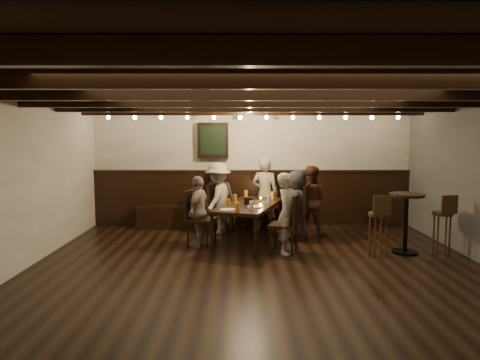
{
  "coord_description": "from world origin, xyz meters",
  "views": [
    {
      "loc": [
        -0.27,
        -5.3,
        1.86
      ],
      "look_at": [
        -0.26,
        1.3,
        1.16
      ],
      "focal_mm": 32.0,
      "sensor_mm": 36.0,
      "label": 1
    }
  ],
  "objects_px": {
    "high_top_table": "(406,214)",
    "chair_right_far": "(285,235)",
    "chair_left_near": "(220,219)",
    "chair_left_far": "(201,229)",
    "person_bench_centre": "(265,194)",
    "person_right_far": "(287,213)",
    "person_left_far": "(199,211)",
    "bar_stool_left": "(378,234)",
    "person_bench_left": "(219,196)",
    "person_left_near": "(218,199)",
    "chair_right_near": "(295,223)",
    "person_bench_right": "(310,201)",
    "dining_table": "(249,207)",
    "bar_stool_right": "(442,233)",
    "person_right_near": "(297,205)"
  },
  "relations": [
    {
      "from": "high_top_table",
      "to": "chair_right_far",
      "type": "bearing_deg",
      "value": 179.61
    },
    {
      "from": "chair_right_far",
      "to": "high_top_table",
      "type": "distance_m",
      "value": 1.93
    },
    {
      "from": "chair_left_near",
      "to": "chair_left_far",
      "type": "height_order",
      "value": "chair_left_far"
    },
    {
      "from": "person_bench_centre",
      "to": "person_right_far",
      "type": "relative_size",
      "value": 1.12
    },
    {
      "from": "person_left_far",
      "to": "bar_stool_left",
      "type": "height_order",
      "value": "person_left_far"
    },
    {
      "from": "person_left_far",
      "to": "person_right_far",
      "type": "xyz_separation_m",
      "value": [
        1.42,
        -0.47,
        0.04
      ]
    },
    {
      "from": "person_bench_centre",
      "to": "bar_stool_left",
      "type": "distance_m",
      "value": 2.5
    },
    {
      "from": "person_bench_left",
      "to": "person_bench_centre",
      "type": "distance_m",
      "value": 0.91
    },
    {
      "from": "person_left_far",
      "to": "bar_stool_left",
      "type": "relative_size",
      "value": 1.23
    },
    {
      "from": "bar_stool_left",
      "to": "person_right_far",
      "type": "bearing_deg",
      "value": 170.45
    },
    {
      "from": "person_left_near",
      "to": "person_right_far",
      "type": "bearing_deg",
      "value": 59.04
    },
    {
      "from": "chair_left_near",
      "to": "chair_left_far",
      "type": "distance_m",
      "value": 0.9
    },
    {
      "from": "chair_right_far",
      "to": "person_right_far",
      "type": "xyz_separation_m",
      "value": [
        0.03,
        -0.01,
        0.35
      ]
    },
    {
      "from": "person_left_far",
      "to": "chair_left_far",
      "type": "bearing_deg",
      "value": 90.0
    },
    {
      "from": "chair_left_far",
      "to": "high_top_table",
      "type": "height_order",
      "value": "high_top_table"
    },
    {
      "from": "chair_left_near",
      "to": "chair_right_near",
      "type": "height_order",
      "value": "chair_right_near"
    },
    {
      "from": "person_bench_left",
      "to": "high_top_table",
      "type": "height_order",
      "value": "person_bench_left"
    },
    {
      "from": "person_bench_right",
      "to": "person_right_far",
      "type": "height_order",
      "value": "person_bench_right"
    },
    {
      "from": "high_top_table",
      "to": "bar_stool_left",
      "type": "bearing_deg",
      "value": -157.66
    },
    {
      "from": "dining_table",
      "to": "chair_left_far",
      "type": "xyz_separation_m",
      "value": [
        -0.82,
        -0.2,
        -0.34
      ]
    },
    {
      "from": "bar_stool_right",
      "to": "person_right_far",
      "type": "bearing_deg",
      "value": 164.45
    },
    {
      "from": "dining_table",
      "to": "chair_right_far",
      "type": "distance_m",
      "value": 0.91
    },
    {
      "from": "chair_left_far",
      "to": "chair_right_far",
      "type": "distance_m",
      "value": 1.44
    },
    {
      "from": "person_bench_centre",
      "to": "person_left_far",
      "type": "distance_m",
      "value": 1.68
    },
    {
      "from": "chair_right_near",
      "to": "person_right_near",
      "type": "height_order",
      "value": "person_right_near"
    },
    {
      "from": "dining_table",
      "to": "person_bench_left",
      "type": "relative_size",
      "value": 1.53
    },
    {
      "from": "chair_left_far",
      "to": "bar_stool_left",
      "type": "xyz_separation_m",
      "value": [
        2.77,
        -0.67,
        0.07
      ]
    },
    {
      "from": "bar_stool_right",
      "to": "chair_left_near",
      "type": "bearing_deg",
      "value": 145.38
    },
    {
      "from": "chair_left_far",
      "to": "chair_right_far",
      "type": "height_order",
      "value": "chair_left_far"
    },
    {
      "from": "person_bench_right",
      "to": "person_left_near",
      "type": "xyz_separation_m",
      "value": [
        -1.71,
        0.09,
        0.03
      ]
    },
    {
      "from": "person_left_near",
      "to": "person_right_far",
      "type": "distance_m",
      "value": 1.75
    },
    {
      "from": "chair_left_far",
      "to": "person_bench_left",
      "type": "distance_m",
      "value": 1.41
    },
    {
      "from": "chair_left_near",
      "to": "person_right_far",
      "type": "xyz_separation_m",
      "value": [
        1.11,
        -1.31,
        0.35
      ]
    },
    {
      "from": "chair_right_far",
      "to": "person_bench_centre",
      "type": "relative_size",
      "value": 0.65
    },
    {
      "from": "chair_right_far",
      "to": "person_right_far",
      "type": "relative_size",
      "value": 0.73
    },
    {
      "from": "person_right_far",
      "to": "bar_stool_left",
      "type": "xyz_separation_m",
      "value": [
        1.37,
        -0.21,
        -0.28
      ]
    },
    {
      "from": "high_top_table",
      "to": "person_bench_centre",
      "type": "bearing_deg",
      "value": 141.85
    },
    {
      "from": "dining_table",
      "to": "chair_right_near",
      "type": "xyz_separation_m",
      "value": [
        0.83,
        0.2,
        -0.32
      ]
    },
    {
      "from": "person_right_near",
      "to": "dining_table",
      "type": "bearing_deg",
      "value": 120.96
    },
    {
      "from": "chair_right_far",
      "to": "person_left_far",
      "type": "xyz_separation_m",
      "value": [
        -1.4,
        0.46,
        0.31
      ]
    },
    {
      "from": "high_top_table",
      "to": "bar_stool_left",
      "type": "xyz_separation_m",
      "value": [
        -0.5,
        -0.21,
        -0.27
      ]
    },
    {
      "from": "dining_table",
      "to": "bar_stool_left",
      "type": "relative_size",
      "value": 2.06
    },
    {
      "from": "person_bench_left",
      "to": "person_right_near",
      "type": "relative_size",
      "value": 1.03
    },
    {
      "from": "dining_table",
      "to": "person_left_near",
      "type": "xyz_separation_m",
      "value": [
        -0.57,
        0.66,
        0.05
      ]
    },
    {
      "from": "person_right_near",
      "to": "person_bench_right",
      "type": "bearing_deg",
      "value": -18.43
    },
    {
      "from": "chair_right_near",
      "to": "bar_stool_right",
      "type": "relative_size",
      "value": 1.02
    },
    {
      "from": "person_right_near",
      "to": "high_top_table",
      "type": "distance_m",
      "value": 1.81
    },
    {
      "from": "dining_table",
      "to": "person_right_near",
      "type": "relative_size",
      "value": 1.58
    },
    {
      "from": "chair_right_near",
      "to": "high_top_table",
      "type": "relative_size",
      "value": 1.04
    },
    {
      "from": "person_right_near",
      "to": "bar_stool_left",
      "type": "distance_m",
      "value": 1.55
    }
  ]
}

